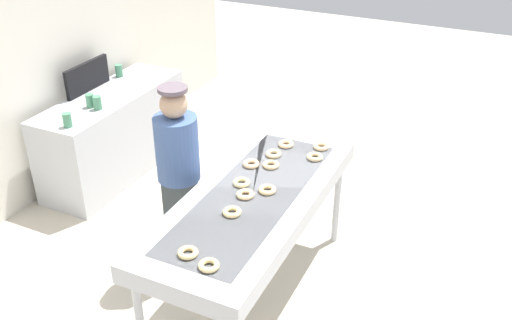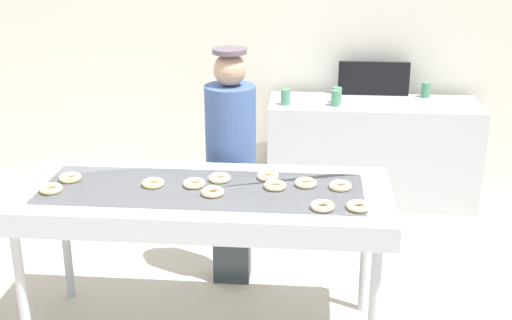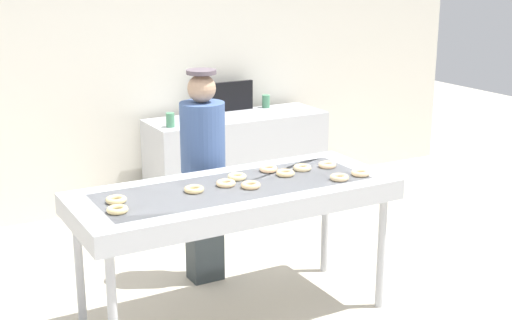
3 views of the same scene
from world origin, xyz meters
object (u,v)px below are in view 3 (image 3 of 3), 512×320
at_px(paper_cup_0, 170,120).
at_px(plain_donut_8, 302,168).
at_px(plain_donut_2, 339,177).
at_px(prep_counter, 237,159).
at_px(fryer_conveyor, 235,197).
at_px(plain_donut_6, 285,173).
at_px(plain_donut_11, 117,210).
at_px(plain_donut_10, 327,165).
at_px(plain_donut_5, 116,200).
at_px(plain_donut_7, 268,169).
at_px(plain_donut_9, 251,185).
at_px(paper_cup_1, 266,101).
at_px(paper_cup_3, 212,115).
at_px(menu_display, 225,97).
at_px(plain_donut_1, 237,177).
at_px(plain_donut_0, 226,183).
at_px(worker_baker, 203,166).
at_px(plain_donut_4, 361,173).
at_px(plain_donut_3, 194,189).
at_px(paper_cup_2, 208,113).

bearing_deg(paper_cup_0, plain_donut_8, -83.95).
bearing_deg(plain_donut_2, prep_counter, 79.07).
xyz_separation_m(fryer_conveyor, prep_counter, (1.11, 2.12, -0.42)).
bearing_deg(plain_donut_6, plain_donut_8, 17.41).
xyz_separation_m(plain_donut_6, plain_donut_11, (-1.22, -0.15, 0.00)).
bearing_deg(plain_donut_10, plain_donut_5, -179.61).
bearing_deg(plain_donut_2, fryer_conveyor, 162.06).
distance_m(plain_donut_7, plain_donut_9, 0.38).
bearing_deg(paper_cup_1, plain_donut_6, -116.82).
bearing_deg(plain_donut_6, prep_counter, 71.12).
distance_m(paper_cup_1, paper_cup_3, 0.85).
relative_size(fryer_conveyor, menu_display, 3.45).
relative_size(plain_donut_1, plain_donut_9, 1.00).
distance_m(plain_donut_0, plain_donut_10, 0.81).
xyz_separation_m(plain_donut_6, paper_cup_0, (-0.03, 1.94, -0.01)).
xyz_separation_m(plain_donut_10, paper_cup_0, (-0.39, 1.91, -0.01)).
relative_size(plain_donut_0, paper_cup_0, 0.97).
distance_m(worker_baker, paper_cup_3, 1.50).
xyz_separation_m(plain_donut_4, plain_donut_8, (-0.28, 0.29, 0.00)).
height_order(plain_donut_3, paper_cup_2, paper_cup_2).
bearing_deg(worker_baker, paper_cup_3, -121.77).
distance_m(plain_donut_5, plain_donut_11, 0.18).
bearing_deg(plain_donut_6, paper_cup_1, 63.18).
height_order(plain_donut_3, paper_cup_0, paper_cup_0).
bearing_deg(paper_cup_0, fryer_conveyor, -100.62).
height_order(plain_donut_4, plain_donut_5, same).
distance_m(fryer_conveyor, paper_cup_0, 2.02).
distance_m(plain_donut_2, paper_cup_1, 2.70).
relative_size(plain_donut_11, paper_cup_3, 0.97).
relative_size(plain_donut_7, plain_donut_10, 1.00).
distance_m(plain_donut_7, paper_cup_3, 1.85).
distance_m(plain_donut_8, paper_cup_3, 1.90).
height_order(plain_donut_3, paper_cup_1, paper_cup_1).
height_order(plain_donut_5, plain_donut_9, same).
bearing_deg(plain_donut_5, plain_donut_8, 1.53).
relative_size(plain_donut_3, paper_cup_0, 0.97).
relative_size(plain_donut_1, plain_donut_3, 1.00).
xyz_separation_m(plain_donut_0, plain_donut_1, (0.13, 0.09, 0.00)).
height_order(plain_donut_5, prep_counter, plain_donut_5).
distance_m(plain_donut_0, plain_donut_9, 0.16).
distance_m(fryer_conveyor, plain_donut_3, 0.29).
height_order(plain_donut_7, plain_donut_11, same).
distance_m(prep_counter, menu_display, 0.63).
bearing_deg(prep_counter, plain_donut_7, -111.44).
relative_size(plain_donut_2, plain_donut_9, 1.00).
xyz_separation_m(plain_donut_6, prep_counter, (0.71, 2.08, -0.51)).
xyz_separation_m(paper_cup_1, menu_display, (-0.45, 0.04, 0.08)).
distance_m(plain_donut_3, plain_donut_7, 0.65).
xyz_separation_m(fryer_conveyor, plain_donut_3, (-0.28, 0.02, 0.09)).
distance_m(plain_donut_8, plain_donut_11, 1.40).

